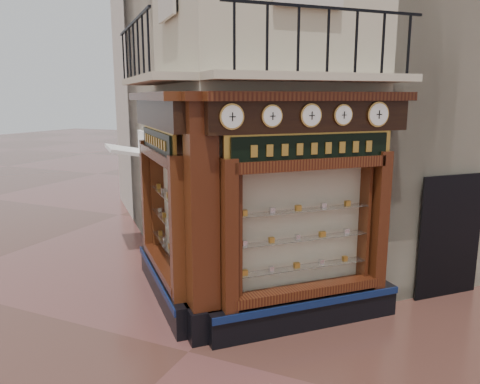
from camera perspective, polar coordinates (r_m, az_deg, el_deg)
The scene contains 16 objects.
ground at distance 7.74m, azimuth -6.30°, elevation -18.80°, with size 80.00×80.00×0.00m, color #4F2D25.
main_building at distance 12.55m, azimuth 8.45°, elevation 21.03°, with size 8.00×8.00×12.00m, color #BAAF91.
neighbour_left at distance 15.62m, azimuth 1.85°, elevation 17.39°, with size 8.00×8.00×11.00m, color beige.
neighbour_right at distance 14.48m, azimuth 21.15°, elevation 17.12°, with size 8.00×8.00×11.00m, color beige.
shopfront_left at distance 8.98m, azimuth -9.25°, elevation -1.00°, with size 2.86×2.86×3.98m.
shopfront_right at distance 7.82m, azimuth 8.26°, elevation -2.84°, with size 2.86×2.86×3.98m.
corner_pilaster at distance 7.38m, azimuth -4.66°, elevation -3.85°, with size 0.85×0.85×3.98m.
balcony at distance 8.00m, azimuth -1.43°, elevation 13.78°, with size 5.94×2.97×1.03m.
clock_a at distance 6.83m, azimuth -1.02°, elevation 9.17°, with size 0.30×0.30×0.38m.
clock_b at distance 7.07m, azimuth 3.91°, elevation 9.22°, with size 0.28×0.28×0.34m.
clock_c at distance 7.37m, azimuth 8.64°, elevation 9.21°, with size 0.29×0.29×0.37m.
clock_d at distance 7.67m, azimuth 12.44°, elevation 9.16°, with size 0.27×0.27×0.34m.
clock_e at distance 8.05m, azimuth 16.46°, elevation 9.06°, with size 0.33×0.33×0.41m.
awning at distance 12.49m, azimuth -13.12°, elevation -7.00°, with size 1.52×0.91×0.08m, color white, non-canonical shape.
signboard_left at distance 8.79m, azimuth -9.99°, elevation 6.12°, with size 1.92×1.92×0.51m.
signboard_right at distance 7.55m, azimuth 8.79°, elevation 5.30°, with size 2.15×2.15×0.58m.
Camera 1 is at (3.46, -5.73, 3.90)m, focal length 35.00 mm.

